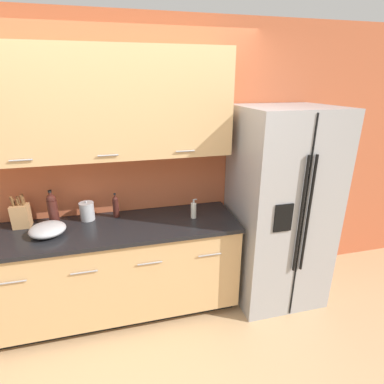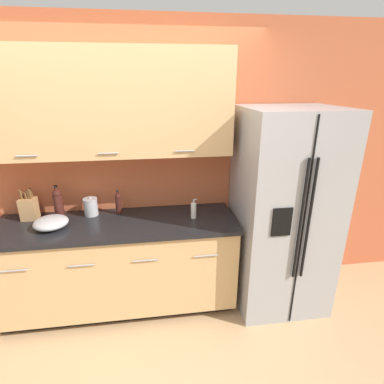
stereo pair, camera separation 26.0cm
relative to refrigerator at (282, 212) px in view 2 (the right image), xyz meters
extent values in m
plane|color=tan|center=(-1.41, -0.60, -0.94)|extent=(14.00, 14.00, 0.00)
cube|color=#BC5B38|center=(-1.41, 0.42, 0.36)|extent=(10.00, 0.05, 2.60)
cube|color=tan|center=(-1.52, 0.23, 0.96)|extent=(2.08, 0.32, 0.87)
cylinder|color=#99999E|center=(-2.14, 0.06, 0.59)|extent=(0.16, 0.01, 0.01)
cylinder|color=#99999E|center=(-1.52, 0.06, 0.59)|extent=(0.16, 0.01, 0.01)
cylinder|color=#99999E|center=(-0.90, 0.06, 0.59)|extent=(0.16, 0.01, 0.01)
cube|color=black|center=(-1.52, 0.11, -0.89)|extent=(2.07, 0.54, 0.09)
cube|color=tan|center=(-1.52, 0.07, -0.46)|extent=(2.11, 0.62, 0.77)
cube|color=black|center=(-1.52, 0.06, -0.06)|extent=(2.13, 0.64, 0.03)
cylinder|color=#99999E|center=(-2.28, -0.25, -0.25)|extent=(0.20, 0.01, 0.01)
cylinder|color=#99999E|center=(-1.77, -0.25, -0.25)|extent=(0.20, 0.01, 0.01)
cylinder|color=#99999E|center=(-1.26, -0.25, -0.25)|extent=(0.20, 0.01, 0.01)
cylinder|color=#99999E|center=(-0.76, -0.25, -0.25)|extent=(0.20, 0.01, 0.01)
cube|color=#9E9EA0|center=(0.00, 0.00, 0.00)|extent=(0.82, 0.76, 1.87)
cube|color=black|center=(0.00, -0.38, 0.00)|extent=(0.01, 0.01, 1.84)
cylinder|color=black|center=(-0.03, -0.40, 0.09)|extent=(0.02, 0.02, 1.03)
cylinder|color=black|center=(0.04, -0.40, 0.09)|extent=(0.02, 0.02, 1.03)
cube|color=black|center=(-0.19, -0.39, 0.09)|extent=(0.16, 0.01, 0.24)
cube|color=#A87A4C|center=(-2.28, 0.25, 0.06)|extent=(0.14, 0.11, 0.20)
cylinder|color=brown|center=(-2.32, 0.27, 0.19)|extent=(0.01, 0.03, 0.06)
cylinder|color=brown|center=(-2.32, 0.23, 0.21)|extent=(0.02, 0.04, 0.09)
cylinder|color=brown|center=(-2.28, 0.27, 0.20)|extent=(0.01, 0.03, 0.08)
cylinder|color=brown|center=(-2.28, 0.23, 0.19)|extent=(0.02, 0.03, 0.06)
cylinder|color=brown|center=(-2.24, 0.27, 0.21)|extent=(0.02, 0.04, 0.10)
cylinder|color=brown|center=(-2.24, 0.23, 0.21)|extent=(0.02, 0.04, 0.09)
cylinder|color=#3D1914|center=(-2.03, 0.25, 0.07)|extent=(0.08, 0.08, 0.22)
sphere|color=#3D1914|center=(-2.03, 0.25, 0.19)|extent=(0.08, 0.08, 0.08)
cylinder|color=#3D1914|center=(-2.03, 0.25, 0.22)|extent=(0.03, 0.03, 0.07)
cylinder|color=black|center=(-2.03, 0.25, 0.26)|extent=(0.03, 0.03, 0.02)
cylinder|color=silver|center=(-0.82, 0.07, 0.03)|extent=(0.05, 0.05, 0.14)
cylinder|color=#B2B2B5|center=(-0.82, 0.07, 0.12)|extent=(0.02, 0.02, 0.04)
cylinder|color=#B2B2B5|center=(-0.81, 0.07, 0.14)|extent=(0.03, 0.01, 0.01)
cylinder|color=#3D1914|center=(-1.50, 0.26, 0.04)|extent=(0.05, 0.05, 0.16)
sphere|color=#3D1914|center=(-1.50, 0.26, 0.13)|extent=(0.05, 0.05, 0.05)
cylinder|color=#3D1914|center=(-1.50, 0.26, 0.15)|extent=(0.02, 0.02, 0.06)
cylinder|color=black|center=(-1.50, 0.26, 0.18)|extent=(0.02, 0.02, 0.01)
cylinder|color=#A3A3A5|center=(-1.75, 0.26, 0.04)|extent=(0.12, 0.12, 0.15)
cylinder|color=#A3A3A5|center=(-1.75, 0.26, 0.12)|extent=(0.13, 0.13, 0.01)
sphere|color=#A3A3A5|center=(-1.75, 0.26, 0.13)|extent=(0.02, 0.02, 0.02)
ellipsoid|color=#A3A3A5|center=(-2.05, 0.04, 0.01)|extent=(0.28, 0.28, 0.09)
camera|label=1|loc=(-1.44, -2.33, 1.14)|focal=28.00mm
camera|label=2|loc=(-1.18, -2.38, 1.14)|focal=28.00mm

